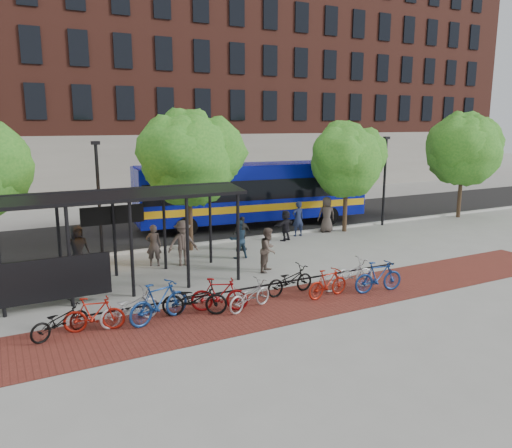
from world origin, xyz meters
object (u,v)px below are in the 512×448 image
bike_0 (60,321)px  pedestrian_6 (327,215)px  bike_10 (348,275)px  pedestrian_4 (242,233)px  pedestrian_8 (268,250)px  tree_b (190,155)px  bike_1 (94,314)px  tree_c (348,157)px  bike_3 (159,302)px  bike_11 (378,277)px  pedestrian_7 (298,219)px  pedestrian_3 (183,243)px  bike_8 (290,280)px  pedestrian_0 (78,248)px  bike_9 (328,283)px  bike_6 (250,295)px  bike_4 (195,299)px  pedestrian_1 (154,245)px  tree_d (464,146)px  bike_2 (130,307)px  bus (253,190)px  pedestrian_5 (286,226)px  pedestrian_2 (238,239)px  bike_5 (219,295)px

bike_0 → pedestrian_6: (14.63, 7.77, 0.51)m
bike_10 → pedestrian_4: size_ratio=1.34×
pedestrian_4 → pedestrian_8: pedestrian_8 is taller
tree_b → bike_1: size_ratio=3.78×
tree_c → bike_1: tree_c is taller
bike_3 → bike_11: (7.63, -0.99, -0.06)m
pedestrian_4 → pedestrian_7: pedestrian_7 is taller
bike_11 → pedestrian_3: pedestrian_3 is taller
bike_8 → pedestrian_7: 9.21m
pedestrian_0 → pedestrian_4: (7.35, 0.03, -0.15)m
bike_8 → bike_9: (0.97, -0.90, 0.00)m
bike_6 → pedestrian_6: (9.00, 8.39, 0.50)m
bike_4 → pedestrian_1: 5.97m
bike_1 → pedestrian_0: pedestrian_0 is taller
tree_b → pedestrian_1: size_ratio=3.67×
tree_d → bike_2: bearing=-161.8°
bike_11 → pedestrian_3: bearing=45.3°
tree_b → bus: (5.11, 3.65, -2.39)m
pedestrian_1 → pedestrian_6: 10.48m
bike_6 → pedestrian_5: size_ratio=1.15×
bike_6 → pedestrian_8: pedestrian_8 is taller
pedestrian_2 → bike_1: bearing=37.6°
bike_2 → bike_5: size_ratio=1.06×
pedestrian_0 → pedestrian_2: (6.56, -1.23, -0.09)m
bike_5 → bike_11: size_ratio=0.97×
pedestrian_5 → pedestrian_6: bearing=169.4°
bike_9 → pedestrian_4: bearing=-8.4°
tree_c → pedestrian_3: (-10.28, -2.35, -3.09)m
bike_8 → pedestrian_2: (0.48, 5.10, 0.35)m
pedestrian_4 → bike_10: bearing=-87.4°
pedestrian_0 → bike_11: bearing=-51.5°
tree_b → pedestrian_0: size_ratio=3.42×
bike_2 → bike_4: bearing=-113.2°
pedestrian_1 → pedestrian_6: pedestrian_6 is taller
tree_b → pedestrian_7: tree_b is taller
bike_6 → pedestrian_7: pedestrian_7 is taller
bike_6 → pedestrian_7: 10.90m
bus → bike_5: bearing=-116.0°
bike_4 → bike_5: 0.82m
bike_0 → bike_10: size_ratio=0.82×
bike_10 → pedestrian_7: (3.10, 8.19, 0.37)m
pedestrian_7 → pedestrian_3: bearing=19.2°
pedestrian_4 → pedestrian_2: bearing=-126.1°
bike_5 → bike_10: (4.89, -0.23, 0.01)m
tree_b → pedestrian_7: (5.96, 0.12, -3.53)m
pedestrian_7 → pedestrian_8: pedestrian_7 is taller
tree_d → pedestrian_5: bearing=-178.0°
pedestrian_3 → bus: bearing=51.1°
bike_10 → bike_6: bearing=94.4°
bus → bike_3: bearing=-122.6°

